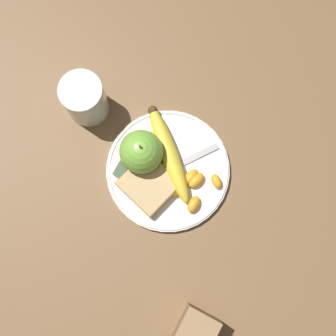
{
  "coord_description": "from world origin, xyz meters",
  "views": [
    {
      "loc": [
        -0.08,
        0.14,
        0.9
      ],
      "look_at": [
        0.0,
        0.0,
        0.03
      ],
      "focal_mm": 50.0,
      "sensor_mm": 36.0,
      "label": 1
    }
  ],
  "objects": [
    {
      "name": "orange_segment_2",
      "position": [
        -0.07,
        0.04,
        0.02
      ],
      "size": [
        0.02,
        0.03,
        0.02
      ],
      "color": "orange",
      "rests_on": "plate"
    },
    {
      "name": "bread_slice",
      "position": [
        0.02,
        0.04,
        0.02
      ],
      "size": [
        0.12,
        0.11,
        0.02
      ],
      "color": "olive",
      "rests_on": "plate"
    },
    {
      "name": "juice_glass",
      "position": [
        0.2,
        -0.04,
        0.05
      ],
      "size": [
        0.08,
        0.08,
        0.1
      ],
      "color": "silver",
      "rests_on": "ground_plane"
    },
    {
      "name": "orange_segment_0",
      "position": [
        -0.03,
        0.03,
        0.02
      ],
      "size": [
        0.03,
        0.04,
        0.02
      ],
      "color": "orange",
      "rests_on": "plate"
    },
    {
      "name": "plate",
      "position": [
        0.0,
        0.0,
        0.01
      ],
      "size": [
        0.24,
        0.24,
        0.01
      ],
      "color": "white",
      "rests_on": "ground_plane"
    },
    {
      "name": "apple",
      "position": [
        0.06,
        -0.0,
        0.05
      ],
      "size": [
        0.08,
        0.08,
        0.09
      ],
      "color": "#72B23D",
      "rests_on": "plate"
    },
    {
      "name": "fork",
      "position": [
        -0.01,
        -0.01,
        0.01
      ],
      "size": [
        0.11,
        0.15,
        0.0
      ],
      "rotation": [
        0.0,
        0.0,
        13.51
      ],
      "color": "#B2B2B7",
      "rests_on": "plate"
    },
    {
      "name": "condiment_caddy",
      "position": [
        -0.18,
        0.24,
        0.03
      ],
      "size": [
        0.06,
        0.06,
        0.07
      ],
      "color": "#93704C",
      "rests_on": "ground_plane"
    },
    {
      "name": "ground_plane",
      "position": [
        0.0,
        0.0,
        0.0
      ],
      "size": [
        3.0,
        3.0,
        0.0
      ],
      "primitive_type": "plane",
      "color": "brown"
    },
    {
      "name": "orange_segment_1",
      "position": [
        -0.04,
        -0.0,
        0.02
      ],
      "size": [
        0.03,
        0.03,
        0.02
      ],
      "color": "orange",
      "rests_on": "plate"
    },
    {
      "name": "orange_segment_3",
      "position": [
        -0.06,
        -0.01,
        0.02
      ],
      "size": [
        0.03,
        0.04,
        0.02
      ],
      "color": "orange",
      "rests_on": "plate"
    },
    {
      "name": "orange_segment_4",
      "position": [
        -0.05,
        -0.01,
        0.02
      ],
      "size": [
        0.03,
        0.04,
        0.02
      ],
      "color": "orange",
      "rests_on": "plate"
    },
    {
      "name": "banana",
      "position": [
        0.01,
        -0.03,
        0.03
      ],
      "size": [
        0.17,
        0.16,
        0.03
      ],
      "color": "yellow",
      "rests_on": "plate"
    },
    {
      "name": "jam_packet",
      "position": [
        0.07,
        0.04,
        0.02
      ],
      "size": [
        0.04,
        0.04,
        0.02
      ],
      "color": "white",
      "rests_on": "plate"
    },
    {
      "name": "orange_segment_5",
      "position": [
        -0.09,
        -0.02,
        0.02
      ],
      "size": [
        0.03,
        0.03,
        0.02
      ],
      "color": "orange",
      "rests_on": "plate"
    }
  ]
}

